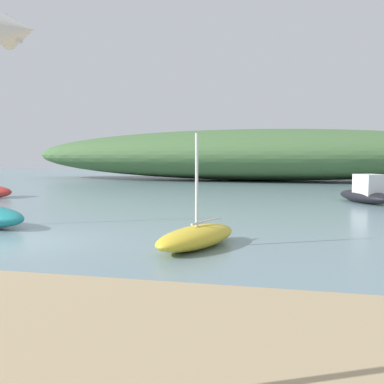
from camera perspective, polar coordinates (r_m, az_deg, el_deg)
The scene contains 4 objects.
ground_plane at distance 13.39m, azimuth -20.80°, elevation -6.03°, with size 120.00×120.00×0.00m, color gray.
distant_hill at distance 43.39m, azimuth 8.48°, elevation 4.76°, with size 46.02×12.25×4.90m, color #476B3D.
motorboat_off_point at distance 24.17m, azimuth 21.47°, elevation -0.09°, with size 2.93×4.09×1.47m.
sailboat_outer_mooring at distance 11.73m, azimuth 0.60°, elevation -5.75°, with size 2.24×3.43×3.00m.
Camera 1 is at (7.34, -10.93, 2.44)m, focal length 41.49 mm.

